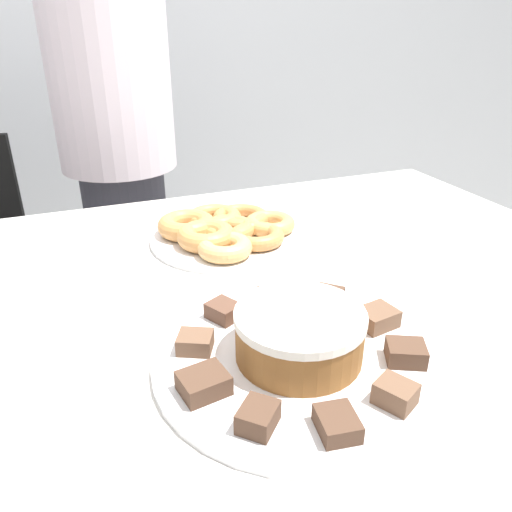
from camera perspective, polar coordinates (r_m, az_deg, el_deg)
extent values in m
cube|color=silver|center=(0.83, -1.58, -5.82)|extent=(1.50, 1.09, 0.03)
cylinder|color=silver|center=(1.69, 15.20, -4.43)|extent=(0.06, 0.06, 0.75)
cylinder|color=#383842|center=(1.79, -13.80, -2.08)|extent=(0.26, 0.26, 0.77)
cylinder|color=silver|center=(1.60, -16.54, 20.44)|extent=(0.35, 0.35, 0.61)
cylinder|color=white|center=(0.69, 4.85, -11.55)|extent=(0.39, 0.39, 0.01)
cylinder|color=white|center=(1.04, -3.14, 2.14)|extent=(0.32, 0.32, 0.01)
cylinder|color=brown|center=(0.67, 4.96, -9.32)|extent=(0.17, 0.17, 0.06)
cylinder|color=white|center=(0.65, 5.07, -6.89)|extent=(0.17, 0.17, 0.01)
cube|color=brown|center=(0.63, 15.65, -14.91)|extent=(0.05, 0.06, 0.03)
cube|color=#513828|center=(0.69, 16.75, -10.55)|extent=(0.06, 0.06, 0.03)
cube|color=brown|center=(0.76, 13.66, -6.85)|extent=(0.06, 0.05, 0.03)
cube|color=#513828|center=(0.79, 8.15, -4.80)|extent=(0.07, 0.07, 0.02)
cube|color=#513828|center=(0.79, 1.86, -4.71)|extent=(0.04, 0.05, 0.02)
cube|color=brown|center=(0.75, -3.72, -6.27)|extent=(0.06, 0.06, 0.02)
cube|color=brown|center=(0.69, -6.96, -9.76)|extent=(0.06, 0.06, 0.02)
cube|color=#513828|center=(0.62, -6.01, -14.25)|extent=(0.06, 0.06, 0.03)
cube|color=#513828|center=(0.58, 0.23, -17.94)|extent=(0.06, 0.06, 0.03)
cube|color=#513828|center=(0.58, 9.27, -18.38)|extent=(0.05, 0.06, 0.02)
torus|color=#D18E4C|center=(1.03, -3.17, 3.15)|extent=(0.11, 0.11, 0.03)
torus|color=#E5AD66|center=(0.95, -3.59, 1.00)|extent=(0.10, 0.10, 0.03)
torus|color=#C68447|center=(1.00, 0.06, 2.28)|extent=(0.11, 0.11, 0.03)
torus|color=tan|center=(1.06, 1.60, 3.72)|extent=(0.11, 0.11, 0.03)
torus|color=#C68447|center=(1.09, -1.73, 4.39)|extent=(0.12, 0.12, 0.03)
torus|color=#D18E4C|center=(1.09, -4.81, 4.37)|extent=(0.12, 0.12, 0.03)
torus|color=#D18E4C|center=(1.05, -7.91, 3.50)|extent=(0.12, 0.12, 0.04)
torus|color=#D18E4C|center=(0.99, -5.80, 2.28)|extent=(0.12, 0.12, 0.04)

